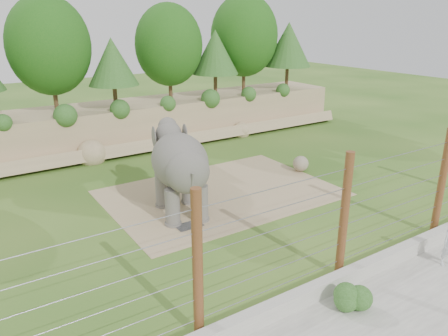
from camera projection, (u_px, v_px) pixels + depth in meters
ground at (252, 221)px, 17.12m from camera, size 90.00×90.00×0.00m
back_embankment at (135, 80)px, 26.11m from camera, size 30.00×5.52×8.77m
dirt_patch at (221, 193)px, 19.74m from camera, size 10.00×7.00×0.02m
drain_grate at (189, 226)px, 16.63m from camera, size 1.00×0.60×0.03m
elephant at (180, 173)px, 17.18m from camera, size 2.79×4.59×3.47m
stone_ball at (301, 164)px, 22.36m from camera, size 0.80×0.80×0.80m
retaining_wall at (352, 275)px, 13.09m from camera, size 26.00×0.35×0.50m
walkway at (409, 318)px, 11.59m from camera, size 26.00×4.00×0.01m
barrier_fence at (344, 216)px, 12.90m from camera, size 20.26×0.26×4.00m
walkway_shrub at (350, 297)px, 11.90m from camera, size 0.70×0.70×0.70m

